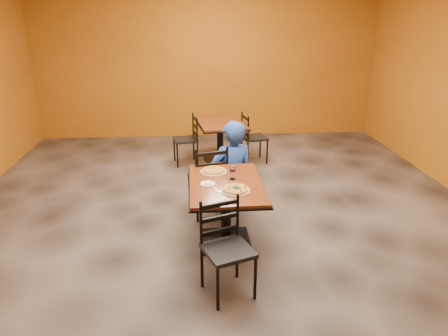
{
  "coord_description": "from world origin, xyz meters",
  "views": [
    {
      "loc": [
        -0.37,
        -4.72,
        2.53
      ],
      "look_at": [
        -0.01,
        -0.3,
        0.85
      ],
      "focal_mm": 33.31,
      "sensor_mm": 36.0,
      "label": 1
    }
  ],
  "objects": [
    {
      "name": "side_plate",
      "position": [
        -0.2,
        -0.52,
        0.76
      ],
      "size": [
        0.16,
        0.16,
        0.01
      ],
      "primitive_type": "cylinder",
      "color": "white",
      "rests_on": "table_main"
    },
    {
      "name": "plate_far",
      "position": [
        -0.12,
        -0.15,
        0.76
      ],
      "size": [
        0.31,
        0.31,
        0.01
      ],
      "primitive_type": "cylinder",
      "color": "white",
      "rests_on": "table_main"
    },
    {
      "name": "floor",
      "position": [
        0.0,
        0.0,
        0.0
      ],
      "size": [
        7.0,
        8.0,
        0.01
      ],
      "primitive_type": "cube",
      "color": "black",
      "rests_on": "ground"
    },
    {
      "name": "chair_second_left",
      "position": [
        -0.47,
        2.24,
        0.43
      ],
      "size": [
        0.45,
        0.45,
        0.86
      ],
      "primitive_type": null,
      "rotation": [
        0.0,
        0.0,
        -1.39
      ],
      "color": "black",
      "rests_on": "floor"
    },
    {
      "name": "chair_main_far",
      "position": [
        -0.17,
        0.27,
        0.49
      ],
      "size": [
        0.53,
        0.53,
        0.97
      ],
      "primitive_type": null,
      "rotation": [
        0.0,
        0.0,
        3.39
      ],
      "color": "black",
      "rests_on": "floor"
    },
    {
      "name": "table_second",
      "position": [
        0.13,
        2.24,
        0.55
      ],
      "size": [
        0.93,
        1.25,
        0.75
      ],
      "rotation": [
        0.0,
        0.0,
        0.14
      ],
      "color": "maroon",
      "rests_on": "floor"
    },
    {
      "name": "fork",
      "position": [
        -0.12,
        -0.67,
        0.75
      ],
      "size": [
        0.1,
        0.18,
        0.0
      ],
      "primitive_type": "cube",
      "rotation": [
        0.0,
        0.0,
        0.48
      ],
      "color": "silver",
      "rests_on": "table_main"
    },
    {
      "name": "diner",
      "position": [
        0.17,
        0.47,
        0.6
      ],
      "size": [
        0.69,
        0.54,
        1.21
      ],
      "primitive_type": "imported",
      "rotation": [
        0.0,
        0.0,
        3.41
      ],
      "color": "#1A4392",
      "rests_on": "floor"
    },
    {
      "name": "pizza_far",
      "position": [
        -0.12,
        -0.15,
        0.77
      ],
      "size": [
        0.28,
        0.28,
        0.02
      ],
      "primitive_type": "cylinder",
      "color": "#B38E22",
      "rests_on": "plate_far"
    },
    {
      "name": "pizza_main",
      "position": [
        0.08,
        -0.72,
        0.77
      ],
      "size": [
        0.28,
        0.28,
        0.02
      ],
      "primitive_type": "cylinder",
      "color": "#97310B",
      "rests_on": "plate_main"
    },
    {
      "name": "chair_main_near",
      "position": [
        -0.06,
        -1.43,
        0.46
      ],
      "size": [
        0.53,
        0.53,
        0.92
      ],
      "primitive_type": null,
      "rotation": [
        0.0,
        0.0,
        0.35
      ],
      "color": "black",
      "rests_on": "floor"
    },
    {
      "name": "chair_second_right",
      "position": [
        0.74,
        2.24,
        0.44
      ],
      "size": [
        0.46,
        0.46,
        0.88
      ],
      "primitive_type": null,
      "rotation": [
        0.0,
        0.0,
        1.75
      ],
      "color": "black",
      "rests_on": "floor"
    },
    {
      "name": "knife",
      "position": [
        0.28,
        -0.7,
        0.75
      ],
      "size": [
        0.14,
        0.17,
        0.0
      ],
      "primitive_type": "cube",
      "rotation": [
        0.0,
        0.0,
        -0.68
      ],
      "color": "silver",
      "rests_on": "table_main"
    },
    {
      "name": "dip",
      "position": [
        -0.2,
        -0.52,
        0.76
      ],
      "size": [
        0.09,
        0.09,
        0.01
      ],
      "primitive_type": "cylinder",
      "color": "tan",
      "rests_on": "side_plate"
    },
    {
      "name": "wall_back",
      "position": [
        0.0,
        4.0,
        1.5
      ],
      "size": [
        7.0,
        0.01,
        3.0
      ],
      "primitive_type": "cube",
      "color": "#AD6213",
      "rests_on": "ground"
    },
    {
      "name": "plate_main",
      "position": [
        0.08,
        -0.72,
        0.76
      ],
      "size": [
        0.31,
        0.31,
        0.01
      ],
      "primitive_type": "cylinder",
      "color": "white",
      "rests_on": "table_main"
    },
    {
      "name": "table_main",
      "position": [
        0.0,
        -0.5,
        0.56
      ],
      "size": [
        0.83,
        1.23,
        0.75
      ],
      "color": "maroon",
      "rests_on": "floor"
    },
    {
      "name": "wine_glass",
      "position": [
        0.08,
        -0.4,
        0.84
      ],
      "size": [
        0.08,
        0.08,
        0.18
      ],
      "primitive_type": null,
      "color": "white",
      "rests_on": "table_main"
    }
  ]
}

